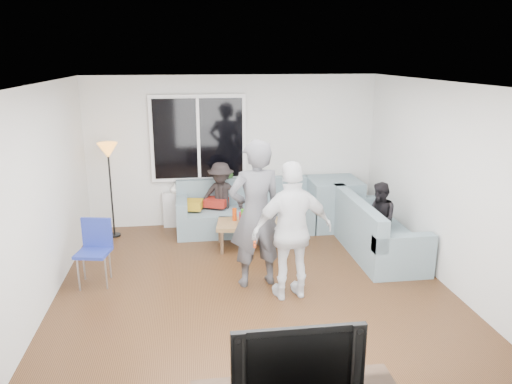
{
  "coord_description": "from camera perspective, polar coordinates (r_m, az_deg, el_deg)",
  "views": [
    {
      "loc": [
        -0.78,
        -5.69,
        2.92
      ],
      "look_at": [
        0.1,
        0.6,
        1.15
      ],
      "focal_mm": 34.63,
      "sensor_mm": 36.0,
      "label": 1
    }
  ],
  "objects": [
    {
      "name": "floor",
      "position": [
        6.45,
        -0.15,
        -11.54
      ],
      "size": [
        5.0,
        5.5,
        0.04
      ],
      "primitive_type": "cube",
      "color": "#56351C",
      "rests_on": "ground"
    },
    {
      "name": "ceiling",
      "position": [
        5.75,
        -0.17,
        12.58
      ],
      "size": [
        5.0,
        5.5,
        0.04
      ],
      "primitive_type": "cube",
      "color": "white",
      "rests_on": "ground"
    },
    {
      "name": "wall_back",
      "position": [
        8.65,
        -2.65,
        4.76
      ],
      "size": [
        5.0,
        0.04,
        2.6
      ],
      "primitive_type": "cube",
      "color": "silver",
      "rests_on": "ground"
    },
    {
      "name": "wall_front",
      "position": [
        3.43,
        6.27,
        -12.72
      ],
      "size": [
        5.0,
        0.04,
        2.6
      ],
      "primitive_type": "cube",
      "color": "silver",
      "rests_on": "ground"
    },
    {
      "name": "wall_left",
      "position": [
        6.17,
        -24.04,
        -1.04
      ],
      "size": [
        0.04,
        5.5,
        2.6
      ],
      "primitive_type": "cube",
      "color": "silver",
      "rests_on": "ground"
    },
    {
      "name": "wall_right",
      "position": [
        6.77,
        21.48,
        0.63
      ],
      "size": [
        0.04,
        5.5,
        2.6
      ],
      "primitive_type": "cube",
      "color": "silver",
      "rests_on": "ground"
    },
    {
      "name": "window_frame",
      "position": [
        8.49,
        -6.67,
        6.18
      ],
      "size": [
        1.62,
        0.06,
        1.47
      ],
      "primitive_type": "cube",
      "color": "white",
      "rests_on": "wall_back"
    },
    {
      "name": "window_glass",
      "position": [
        8.45,
        -6.67,
        6.14
      ],
      "size": [
        1.5,
        0.02,
        1.35
      ],
      "primitive_type": "cube",
      "color": "black",
      "rests_on": "window_frame"
    },
    {
      "name": "window_mullion",
      "position": [
        8.44,
        -6.67,
        6.13
      ],
      "size": [
        0.05,
        0.03,
        1.35
      ],
      "primitive_type": "cube",
      "color": "white",
      "rests_on": "window_frame"
    },
    {
      "name": "radiator",
      "position": [
        8.74,
        -6.41,
        -1.9
      ],
      "size": [
        1.3,
        0.12,
        0.62
      ],
      "primitive_type": "cube",
      "color": "silver",
      "rests_on": "floor"
    },
    {
      "name": "potted_plant",
      "position": [
        8.61,
        -3.23,
        1.21
      ],
      "size": [
        0.19,
        0.15,
        0.34
      ],
      "primitive_type": "imported",
      "rotation": [
        0.0,
        0.0,
        -0.0
      ],
      "color": "#325D25",
      "rests_on": "radiator"
    },
    {
      "name": "vase",
      "position": [
        8.6,
        -9.35,
        0.43
      ],
      "size": [
        0.2,
        0.2,
        0.17
      ],
      "primitive_type": "imported",
      "rotation": [
        0.0,
        0.0,
        0.27
      ],
      "color": "white",
      "rests_on": "radiator"
    },
    {
      "name": "sofa_back_section",
      "position": [
        8.39,
        -1.28,
        -1.73
      ],
      "size": [
        2.3,
        0.85,
        0.85
      ],
      "primitive_type": null,
      "color": "slate",
      "rests_on": "floor"
    },
    {
      "name": "sofa_right_section",
      "position": [
        7.68,
        13.93,
        -3.87
      ],
      "size": [
        2.0,
        0.85,
        0.85
      ],
      "primitive_type": null,
      "rotation": [
        0.0,
        0.0,
        1.57
      ],
      "color": "slate",
      "rests_on": "floor"
    },
    {
      "name": "sofa_corner",
      "position": [
        8.7,
        8.95,
        -1.29
      ],
      "size": [
        0.85,
        0.85,
        0.85
      ],
      "primitive_type": "cube",
      "color": "slate",
      "rests_on": "floor"
    },
    {
      "name": "cushion_yellow",
      "position": [
        8.3,
        -7.54,
        -1.45
      ],
      "size": [
        0.43,
        0.39,
        0.14
      ],
      "primitive_type": "cube",
      "rotation": [
        0.0,
        0.0,
        -0.19
      ],
      "color": "#B88B1A",
      "rests_on": "sofa_back_section"
    },
    {
      "name": "cushion_red",
      "position": [
        8.39,
        -4.61,
        -1.18
      ],
      "size": [
        0.45,
        0.41,
        0.13
      ],
      "primitive_type": "cube",
      "rotation": [
        0.0,
        0.0,
        -0.39
      ],
      "color": "maroon",
      "rests_on": "sofa_back_section"
    },
    {
      "name": "coffee_table",
      "position": [
        7.77,
        -0.39,
        -4.93
      ],
      "size": [
        1.17,
        0.75,
        0.4
      ],
      "primitive_type": "cube",
      "rotation": [
        0.0,
        0.0,
        -0.14
      ],
      "color": "#9E724C",
      "rests_on": "floor"
    },
    {
      "name": "pitcher",
      "position": [
        7.65,
        -1.34,
        -3.0
      ],
      "size": [
        0.17,
        0.17,
        0.17
      ],
      "primitive_type": "cylinder",
      "color": "maroon",
      "rests_on": "coffee_table"
    },
    {
      "name": "side_chair",
      "position": [
        6.79,
        -18.29,
        -6.78
      ],
      "size": [
        0.47,
        0.47,
        0.86
      ],
      "primitive_type": null,
      "rotation": [
        0.0,
        0.0,
        -0.2
      ],
      "color": "navy",
      "rests_on": "floor"
    },
    {
      "name": "floor_lamp",
      "position": [
        8.38,
        -16.4,
        0.12
      ],
      "size": [
        0.32,
        0.32,
        1.56
      ],
      "primitive_type": null,
      "color": "orange",
      "rests_on": "floor"
    },
    {
      "name": "player_left",
      "position": [
        6.28,
        -0.04,
        -2.57
      ],
      "size": [
        0.77,
        0.57,
        1.93
      ],
      "primitive_type": "imported",
      "rotation": [
        0.0,
        0.0,
        3.3
      ],
      "color": "#49494E",
      "rests_on": "floor"
    },
    {
      "name": "player_right",
      "position": [
        6.0,
        4.24,
        -4.53
      ],
      "size": [
        1.06,
        0.55,
        1.73
      ],
      "primitive_type": "imported",
      "rotation": [
        0.0,
        0.0,
        3.27
      ],
      "color": "silver",
      "rests_on": "floor"
    },
    {
      "name": "spectator_right",
      "position": [
        7.62,
        14.07,
        -3.02
      ],
      "size": [
        0.43,
        0.54,
        1.11
      ],
      "primitive_type": "imported",
      "rotation": [
        0.0,
        0.0,
        -1.55
      ],
      "color": "black",
      "rests_on": "floor"
    },
    {
      "name": "spectator_back",
      "position": [
        8.34,
        -4.06,
        -0.63
      ],
      "size": [
        0.86,
        0.63,
        1.2
      ],
      "primitive_type": "imported",
      "rotation": [
        0.0,
        0.0,
        -0.26
      ],
      "color": "black",
      "rests_on": "floor"
    },
    {
      "name": "television",
      "position": [
        3.94,
        4.61,
        -18.23
      ],
      "size": [
        1.01,
        0.13,
        0.58
      ],
      "primitive_type": "imported",
      "color": "black",
      "rests_on": "tv_console"
    },
    {
      "name": "bottle_e",
      "position": [
        7.81,
        1.81,
        -2.35
      ],
      "size": [
        0.07,
        0.07,
        0.24
      ],
      "primitive_type": "cylinder",
      "color": "black",
      "rests_on": "coffee_table"
    },
    {
      "name": "bottle_d",
      "position": [
        7.61,
        1.18,
        -2.88
      ],
      "size": [
        0.07,
        0.07,
        0.22
      ],
      "primitive_type": "cylinder",
      "color": "orange",
      "rests_on": "coffee_table"
    },
    {
      "name": "bottle_b",
      "position": [
        7.49,
        -1.46,
        -3.01
      ],
      "size": [
        0.08,
        0.08,
        0.27
      ],
      "primitive_type": "cylinder",
      "color": "#3A931A",
      "rests_on": "coffee_table"
    },
    {
      "name": "bottle_c",
      "position": [
        7.85,
        -0.05,
        -2.39
      ],
      "size": [
        0.07,
        0.07,
        0.2
      ],
      "primitive_type": "cylinder",
      "color": "black",
      "rests_on": "coffee_table"
    },
    {
      "name": "bottle_a",
      "position": [
        7.77,
        -2.5,
        -2.6
      ],
      "size": [
        0.07,
        0.07,
        0.2
      ],
      "primitive_type": "cylinder",
      "color": "#DC460C",
      "rests_on": "coffee_table"
    }
  ]
}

